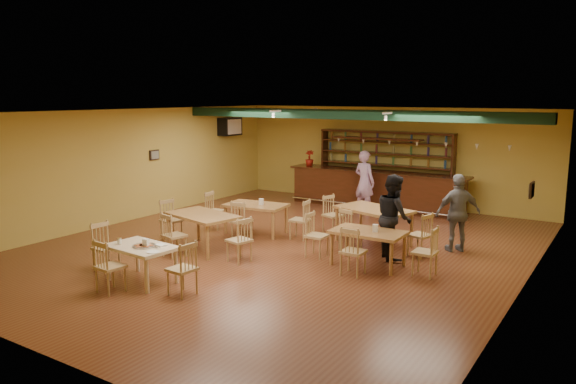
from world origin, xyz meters
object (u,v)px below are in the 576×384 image
Objects in this scene: dining_table_d at (368,248)px; dining_table_b at (373,226)px; bar_counter at (376,190)px; patron_right_a at (394,217)px; dining_table_a at (256,219)px; near_table at (142,264)px; patron_bar at (364,182)px; dining_table_c at (203,232)px.

dining_table_b is at bearing 109.68° from dining_table_d.
dining_table_d is at bearing -67.75° from bar_counter.
patron_right_a is at bearing 73.27° from dining_table_d.
dining_table_d is (0.58, -1.56, -0.06)m from dining_table_b.
patron_right_a is at bearing -9.37° from dining_table_a.
near_table is 0.70× the size of patron_bar.
dining_table_a is (-1.22, -4.42, -0.20)m from bar_counter.
dining_table_a is 0.88× the size of dining_table_b.
dining_table_a is 3.52m from dining_table_d.
patron_bar is at bearing -89.51° from bar_counter.
near_table is (0.48, -2.20, -0.06)m from dining_table_c.
patron_right_a is (2.40, -4.56, 0.32)m from bar_counter.
patron_right_a reaches higher than dining_table_d.
patron_bar is (1.36, 5.41, 0.51)m from dining_table_c.
dining_table_a is 1.15× the size of near_table.
near_table is at bearing -101.15° from dining_table_b.
patron_bar is (-2.17, 4.50, 0.55)m from dining_table_d.
dining_table_b is 1.31× the size of near_table.
dining_table_d is 5.03m from patron_bar.
bar_counter is at bearing 111.60° from dining_table_d.
patron_bar is 1.03× the size of patron_right_a.
patron_bar reaches higher than dining_table_a.
near_table is at bearing 101.34° from patron_right_a.
dining_table_c is at bearing -166.19° from dining_table_d.
dining_table_a is 1.82m from dining_table_c.
dining_table_d is 4.36m from near_table.
dining_table_c is 2.25m from near_table.
bar_counter is 4.09m from dining_table_b.
patron_right_a is (0.22, 0.76, 0.53)m from dining_table_d.
bar_counter reaches higher than dining_table_a.
dining_table_b reaches higher than near_table.
near_table is (-2.47, -4.68, -0.08)m from dining_table_b.
bar_counter is 3.12× the size of patron_right_a.
dining_table_c reaches higher than near_table.
dining_table_d is 0.95m from patron_right_a.
bar_counter is at bearing 67.37° from dining_table_a.
dining_table_b reaches higher than dining_table_c.
patron_bar is at bearing -5.87° from patron_right_a.
dining_table_c is (-2.95, -2.47, -0.01)m from dining_table_b.
dining_table_a is 2.90m from dining_table_b.
patron_bar is (-1.59, 2.94, 0.49)m from dining_table_b.
dining_table_d is (3.40, -0.91, -0.01)m from dining_table_a.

